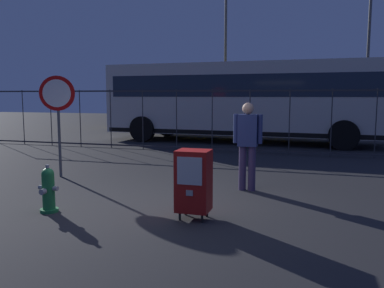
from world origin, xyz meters
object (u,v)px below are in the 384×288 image
at_px(bus_far, 221,97).
at_px(street_light_near_right, 369,30).
at_px(stop_sign, 58,105).
at_px(newspaper_box_primary, 194,181).
at_px(street_light_near_left, 226,39).
at_px(bus_near, 243,98).
at_px(fire_hydrant, 48,190).
at_px(pedestrian, 248,141).

xyz_separation_m(bus_far, street_light_near_right, (6.99, 1.16, 3.21)).
bearing_deg(bus_far, stop_sign, -86.19).
bearing_deg(street_light_near_right, newspaper_box_primary, -104.71).
height_order(bus_far, street_light_near_left, street_light_near_left).
relative_size(bus_near, street_light_near_right, 1.22).
xyz_separation_m(bus_far, street_light_near_left, (-0.03, 1.16, 3.08)).
distance_m(fire_hydrant, newspaper_box_primary, 2.29).
relative_size(bus_near, street_light_near_left, 1.26).
xyz_separation_m(stop_sign, street_light_near_left, (0.83, 13.73, 3.19)).
height_order(fire_hydrant, stop_sign, stop_sign).
bearing_deg(street_light_near_right, bus_near, -130.76).
relative_size(newspaper_box_primary, bus_near, 0.10).
bearing_deg(stop_sign, street_light_near_left, 86.56).
xyz_separation_m(pedestrian, street_light_near_left, (-3.35, 13.80, 3.84)).
height_order(newspaper_box_primary, pedestrian, pedestrian).
relative_size(pedestrian, street_light_near_right, 0.19).
height_order(bus_near, street_light_near_right, street_light_near_right).
xyz_separation_m(fire_hydrant, pedestrian, (2.73, 2.31, 0.60)).
bearing_deg(bus_near, fire_hydrant, -94.72).
bearing_deg(newspaper_box_primary, fire_hydrant, -171.96).
bearing_deg(bus_far, newspaper_box_primary, -71.29).
distance_m(stop_sign, street_light_near_right, 16.17).
relative_size(fire_hydrant, street_light_near_left, 0.09).
height_order(fire_hydrant, street_light_near_left, street_light_near_left).
bearing_deg(bus_near, street_light_near_right, 51.84).
xyz_separation_m(bus_near, street_light_near_left, (-1.93, 5.90, 3.08)).
height_order(fire_hydrant, bus_far, bus_far).
bearing_deg(bus_near, pedestrian, -77.21).
bearing_deg(newspaper_box_primary, pedestrian, 76.57).
height_order(stop_sign, pedestrian, stop_sign).
bearing_deg(pedestrian, newspaper_box_primary, -103.43).
distance_m(pedestrian, bus_far, 13.09).
relative_size(street_light_near_left, street_light_near_right, 0.97).
distance_m(bus_near, street_light_near_left, 6.93).
xyz_separation_m(newspaper_box_primary, pedestrian, (0.48, 1.99, 0.38)).
bearing_deg(fire_hydrant, street_light_near_right, 68.33).
distance_m(stop_sign, bus_near, 8.30).
relative_size(pedestrian, bus_far, 0.16).
xyz_separation_m(fire_hydrant, stop_sign, (-1.45, 2.38, 1.25)).
bearing_deg(pedestrian, fire_hydrant, -139.74).
relative_size(newspaper_box_primary, stop_sign, 0.46).
relative_size(fire_hydrant, bus_far, 0.07).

